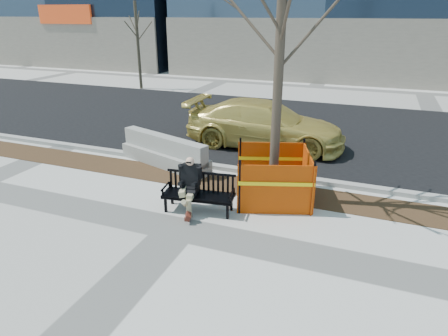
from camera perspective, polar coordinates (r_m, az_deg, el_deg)
The scene contains 10 objects.
ground at distance 8.63m, azimuth -6.66°, elevation -8.71°, with size 120.00×120.00×0.00m, color beige.
mulch_strip at distance 10.73m, azimuth -0.28°, elevation -2.18°, with size 40.00×1.20×0.02m, color #47301C.
asphalt_street at distance 16.34m, azimuth 7.71°, elevation 6.05°, with size 60.00×10.40×0.01m, color black.
curb at distance 11.53m, azimuth 1.44°, elevation -0.15°, with size 60.00×0.25×0.12m, color #9E9B93.
bench at distance 9.30m, azimuth -3.65°, elevation -6.22°, with size 1.69×0.61×0.90m, color black, non-canonical shape.
seated_man at distance 9.40m, azimuth -4.89°, elevation -5.94°, with size 0.55×0.91×1.27m, color black, non-canonical shape.
tree_fence at distance 9.96m, azimuth 7.01°, elevation -4.38°, with size 2.63×2.63×6.57m, color #D84B02, non-canonical shape.
sedan at distance 13.79m, azimuth 5.82°, elevation 3.18°, with size 2.19×5.39×1.56m, color gold.
jersey_barrier_left at distance 12.14m, azimuth -8.51°, elevation 0.44°, with size 3.26×0.65×0.93m, color gray, non-canonical shape.
far_tree_left at distance 25.09m, azimuth -11.89°, elevation 11.23°, with size 1.99×1.99×5.36m, color #493F2F, non-canonical shape.
Camera 1 is at (3.59, -6.54, 4.34)m, focal length 31.53 mm.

